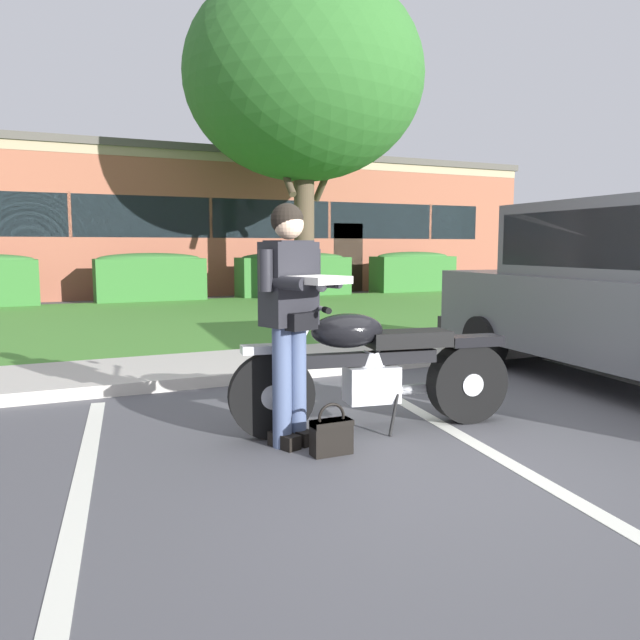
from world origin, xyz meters
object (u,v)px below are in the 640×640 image
motorcycle (385,368)px  shade_tree (304,78)px  handbag (331,434)px  brick_building (169,227)px  hedge_center_right (294,274)px  hedge_right (413,271)px  hedge_center_left (150,277)px  rider_person (291,305)px

motorcycle → shade_tree: shade_tree is taller
handbag → brick_building: (2.79, 19.32, 1.94)m
motorcycle → handbag: (-0.64, -0.38, -0.34)m
hedge_center_right → hedge_right: bearing=0.0°
hedge_center_left → brick_building: brick_building is taller
handbag → hedge_right: bearing=54.9°
motorcycle → hedge_center_left: hedge_center_left is taller
hedge_right → rider_person: bearing=-126.3°
hedge_right → brick_building: bearing=129.8°
motorcycle → hedge_center_left: size_ratio=0.84×
hedge_center_right → hedge_right: size_ratio=1.24×
hedge_right → motorcycle: bearing=-123.9°
hedge_right → hedge_center_right: bearing=180.0°
rider_person → brick_building: (2.97, 19.02, 1.08)m
motorcycle → hedge_right: 14.35m
hedge_center_right → hedge_center_left: bearing=180.0°
motorcycle → handbag: bearing=-149.1°
hedge_center_left → brick_building: size_ratio=0.12×
hedge_right → brick_building: size_ratio=0.12×
shade_tree → brick_building: shade_tree is taller
motorcycle → handbag: size_ratio=6.21×
motorcycle → hedge_center_right: hedge_center_right is taller
motorcycle → hedge_right: size_ratio=0.88×
hedge_center_right → brick_building: 7.43m
handbag → shade_tree: 12.37m
hedge_center_right → hedge_right: same height
shade_tree → hedge_center_right: bearing=75.2°
rider_person → hedge_center_right: (4.94, 12.00, -0.36)m
hedge_right → brick_building: brick_building is taller
hedge_center_right → handbag: bearing=-111.2°
hedge_center_left → hedge_center_right: 3.87m
handbag → hedge_right: (8.64, 12.30, 0.51)m
shade_tree → hedge_center_left: (-3.37, 1.91, -4.69)m
hedge_center_left → brick_building: (1.90, 7.02, 1.44)m
handbag → shade_tree: (4.26, 10.39, 5.20)m
motorcycle → handbag: motorcycle is taller
motorcycle → hedge_center_right: bearing=70.9°
hedge_center_left → motorcycle: bearing=-91.2°
rider_person → shade_tree: shade_tree is taller
handbag → hedge_center_left: (0.89, 12.30, 0.51)m
hedge_right → shade_tree: bearing=-156.4°
handbag → hedge_center_right: (4.77, 12.30, 0.51)m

